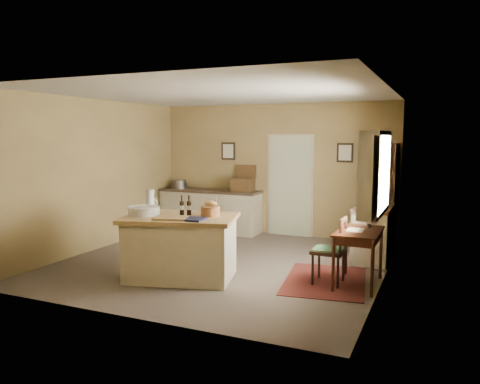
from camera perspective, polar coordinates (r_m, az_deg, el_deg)
The scene contains 16 objects.
ground at distance 7.67m, azimuth -2.13°, elevation -8.59°, with size 5.00×5.00×0.00m, color brown.
wall_back at distance 9.74m, azimuth 4.24°, elevation 2.75°, with size 5.00×0.10×2.70m, color #9B7F4A.
wall_front at distance 5.31m, azimuth -13.98°, elevation -0.85°, with size 5.00×0.10×2.70m, color #9B7F4A.
wall_left at distance 8.81m, azimuth -17.00°, elevation 2.04°, with size 0.10×5.00×2.70m, color #9B7F4A.
wall_right at distance 6.74m, azimuth 17.36°, elevation 0.63°, with size 0.10×5.00×2.70m, color #9B7F4A.
ceiling at distance 7.43m, azimuth -2.22°, elevation 11.92°, with size 5.00×5.00×0.00m, color silver.
door at distance 9.62m, azimuth 6.13°, elevation 0.91°, with size 0.97×0.06×2.11m, color beige.
framed_prints at distance 9.63m, azimuth 5.34°, elevation 4.90°, with size 2.82×0.02×0.38m.
window at distance 6.53m, azimuth 16.55°, elevation 2.24°, with size 0.25×1.99×1.12m.
work_island at distance 6.81m, azimuth -7.32°, elevation -6.47°, with size 1.78×1.38×1.20m.
sideboard at distance 10.09m, azimuth -3.59°, elevation -2.07°, with size 2.21×0.63×1.18m.
rug at distance 6.85m, azimuth 10.33°, elevation -10.57°, with size 1.10×1.60×0.01m, color #551615.
writing_desk at distance 6.60m, azimuth 14.28°, elevation -5.35°, with size 0.58×0.95×0.82m.
desk_chair at distance 6.63m, azimuth 10.73°, elevation -7.10°, with size 0.43×0.43×0.92m, color black, non-canonical shape.
right_cabinet at distance 8.00m, azimuth 15.87°, elevation -4.85°, with size 0.58×1.03×0.99m.
shelving_unit at distance 8.77m, azimuth 17.74°, elevation -0.60°, with size 0.33×0.86×1.91m.
Camera 1 is at (3.22, -6.66, 2.04)m, focal length 35.00 mm.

